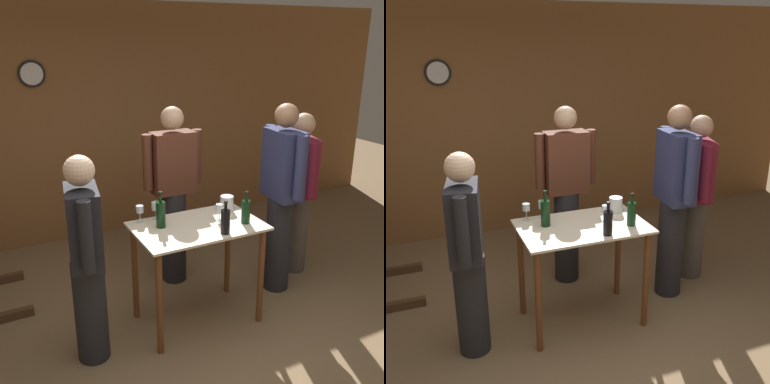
% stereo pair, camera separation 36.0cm
% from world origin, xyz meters
% --- Properties ---
extents(ground_plane, '(14.00, 14.00, 0.00)m').
position_xyz_m(ground_plane, '(0.00, 0.00, 0.00)').
color(ground_plane, brown).
extents(back_wall, '(8.40, 0.08, 2.70)m').
position_xyz_m(back_wall, '(-0.00, 2.85, 1.35)').
color(back_wall, brown).
rests_on(back_wall, ground_plane).
extents(tasting_table, '(1.03, 0.65, 0.88)m').
position_xyz_m(tasting_table, '(0.21, 0.67, 0.70)').
color(tasting_table, beige).
rests_on(tasting_table, ground_plane).
extents(wine_bottle_far_left, '(0.08, 0.08, 0.30)m').
position_xyz_m(wine_bottle_far_left, '(-0.07, 0.77, 0.99)').
color(wine_bottle_far_left, black).
rests_on(wine_bottle_far_left, tasting_table).
extents(wine_bottle_left, '(0.07, 0.07, 0.27)m').
position_xyz_m(wine_bottle_left, '(0.33, 0.43, 0.98)').
color(wine_bottle_left, black).
rests_on(wine_bottle_left, tasting_table).
extents(wine_bottle_center, '(0.07, 0.07, 0.27)m').
position_xyz_m(wine_bottle_center, '(0.58, 0.53, 0.99)').
color(wine_bottle_center, black).
rests_on(wine_bottle_center, tasting_table).
extents(wine_glass_near_left, '(0.06, 0.06, 0.15)m').
position_xyz_m(wine_glass_near_left, '(-0.18, 0.93, 0.99)').
color(wine_glass_near_left, silver).
rests_on(wine_glass_near_left, tasting_table).
extents(wine_glass_near_center, '(0.07, 0.07, 0.15)m').
position_xyz_m(wine_glass_near_center, '(-0.04, 0.93, 0.99)').
color(wine_glass_near_center, silver).
rests_on(wine_glass_near_center, tasting_table).
extents(wine_glass_near_right, '(0.06, 0.06, 0.14)m').
position_xyz_m(wine_glass_near_right, '(0.42, 0.68, 0.98)').
color(wine_glass_near_right, silver).
rests_on(wine_glass_near_right, tasting_table).
extents(ice_bucket, '(0.11, 0.11, 0.13)m').
position_xyz_m(ice_bucket, '(0.58, 0.84, 0.95)').
color(ice_bucket, silver).
rests_on(ice_bucket, tasting_table).
extents(person_host, '(0.34, 0.56, 1.64)m').
position_xyz_m(person_host, '(1.52, 1.00, 0.86)').
color(person_host, '#4C4742').
rests_on(person_host, ground_plane).
extents(person_visitor_with_scarf, '(0.59, 0.24, 1.73)m').
position_xyz_m(person_visitor_with_scarf, '(0.33, 1.38, 0.92)').
color(person_visitor_with_scarf, '#232328').
rests_on(person_visitor_with_scarf, ground_plane).
extents(person_visitor_bearded, '(0.25, 0.59, 1.78)m').
position_xyz_m(person_visitor_bearded, '(1.14, 0.79, 0.95)').
color(person_visitor_bearded, '#232328').
rests_on(person_visitor_bearded, ground_plane).
extents(person_visitor_near_door, '(0.29, 0.58, 1.58)m').
position_xyz_m(person_visitor_near_door, '(-0.71, 0.60, 0.83)').
color(person_visitor_near_door, '#232328').
rests_on(person_visitor_near_door, ground_plane).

